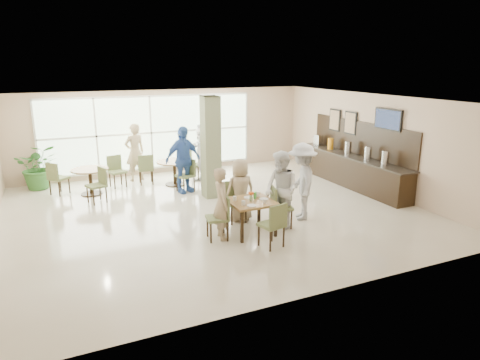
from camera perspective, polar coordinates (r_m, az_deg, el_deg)
name	(u,v)px	position (r m, az deg, el deg)	size (l,w,h in m)	color
ground	(214,211)	(10.93, -3.55, -4.17)	(10.00, 10.00, 0.00)	beige
room_shell	(212,145)	(10.49, -3.70, 4.64)	(10.00, 10.00, 10.00)	white
window_bank	(151,133)	(14.62, -11.76, 6.19)	(7.00, 0.04, 7.00)	silver
column	(211,148)	(11.78, -3.92, 4.33)	(0.45, 0.45, 2.80)	#737853
main_table	(251,205)	(9.33, 1.47, -3.33)	(0.95, 0.95, 0.75)	brown
round_table_left	(90,175)	(12.88, -19.35, 0.59)	(1.03, 1.03, 0.75)	brown
round_table_right	(175,167)	(13.27, -8.73, 1.76)	(1.08, 1.08, 0.75)	brown
chairs_main_table	(252,213)	(9.40, 1.55, -4.36)	(2.14, 2.11, 0.95)	olive
chairs_table_left	(91,178)	(12.89, -19.23, 0.23)	(2.23, 1.89, 0.95)	olive
chairs_table_right	(175,170)	(13.31, -8.62, 1.39)	(2.13, 1.83, 0.95)	olive
tabletop_clutter	(252,198)	(9.27, 1.60, -2.45)	(0.76, 0.74, 0.21)	white
buffet_counter	(351,168)	(13.48, 14.62, 1.57)	(0.64, 4.70, 1.95)	black
wall_tv	(388,119)	(12.54, 19.13, 7.66)	(0.06, 1.00, 0.58)	black
framed_art_a	(350,123)	(13.78, 14.51, 7.37)	(0.05, 0.55, 0.70)	black
framed_art_b	(335,120)	(14.41, 12.53, 7.82)	(0.05, 0.55, 0.70)	black
potted_plant	(38,167)	(14.03, -25.29, 1.63)	(1.21, 1.21, 1.35)	#31692A
teen_left	(222,204)	(9.04, -2.47, -3.16)	(0.57, 0.37, 1.56)	tan
teen_far	(240,190)	(10.07, 0.03, -1.36)	(0.73, 0.40, 1.50)	tan
teen_right	(281,190)	(9.67, 5.51, -1.33)	(0.86, 0.67, 1.76)	white
teen_standing	(302,182)	(10.25, 8.24, -0.20)	(1.19, 0.69, 1.85)	#B0B1B3
adult_a	(183,160)	(12.38, -7.61, 2.70)	(1.13, 0.64, 1.93)	#3B63B1
adult_b	(204,153)	(13.42, -4.83, 3.65)	(1.74, 0.75, 1.88)	white
adult_standing	(135,152)	(13.94, -13.83, 3.61)	(0.67, 0.44, 1.83)	tan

